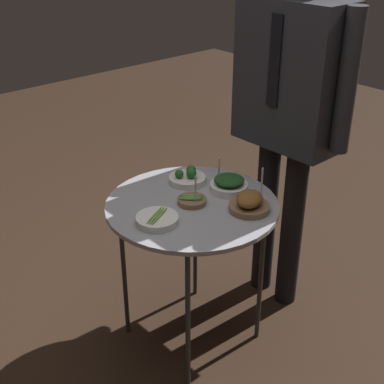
{
  "coord_description": "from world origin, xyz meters",
  "views": [
    {
      "loc": [
        1.38,
        -1.24,
        1.71
      ],
      "look_at": [
        0.0,
        0.0,
        0.73
      ],
      "focal_mm": 50.0,
      "sensor_mm": 36.0,
      "label": 1
    }
  ],
  "objects_px": {
    "bowl_spinach_mid_right": "(229,184)",
    "bowl_asparagus_near_rim": "(191,200)",
    "bowl_broccoli_back_right": "(188,178)",
    "bowl_asparagus_mid_left": "(157,219)",
    "serving_cart": "(192,213)",
    "bowl_roast_front_center": "(249,203)",
    "waiter_figure": "(290,93)"
  },
  "relations": [
    {
      "from": "bowl_spinach_mid_right",
      "to": "waiter_figure",
      "type": "bearing_deg",
      "value": 86.46
    },
    {
      "from": "bowl_asparagus_mid_left",
      "to": "bowl_asparagus_near_rim",
      "type": "bearing_deg",
      "value": 97.99
    },
    {
      "from": "bowl_spinach_mid_right",
      "to": "bowl_asparagus_mid_left",
      "type": "height_order",
      "value": "bowl_spinach_mid_right"
    },
    {
      "from": "waiter_figure",
      "to": "bowl_asparagus_near_rim",
      "type": "bearing_deg",
      "value": -94.93
    },
    {
      "from": "bowl_broccoli_back_right",
      "to": "bowl_roast_front_center",
      "type": "xyz_separation_m",
      "value": [
        0.34,
        0.02,
        0.01
      ]
    },
    {
      "from": "bowl_asparagus_mid_left",
      "to": "bowl_roast_front_center",
      "type": "height_order",
      "value": "bowl_roast_front_center"
    },
    {
      "from": "bowl_roast_front_center",
      "to": "bowl_asparagus_mid_left",
      "type": "bearing_deg",
      "value": -117.02
    },
    {
      "from": "bowl_broccoli_back_right",
      "to": "bowl_asparagus_mid_left",
      "type": "xyz_separation_m",
      "value": [
        0.17,
        -0.31,
        -0.01
      ]
    },
    {
      "from": "bowl_asparagus_near_rim",
      "to": "waiter_figure",
      "type": "height_order",
      "value": "waiter_figure"
    },
    {
      "from": "serving_cart",
      "to": "waiter_figure",
      "type": "relative_size",
      "value": 0.42
    },
    {
      "from": "bowl_spinach_mid_right",
      "to": "bowl_asparagus_mid_left",
      "type": "xyz_separation_m",
      "value": [
        0.0,
        -0.38,
        -0.02
      ]
    },
    {
      "from": "bowl_spinach_mid_right",
      "to": "waiter_figure",
      "type": "distance_m",
      "value": 0.46
    },
    {
      "from": "bowl_spinach_mid_right",
      "to": "bowl_asparagus_near_rim",
      "type": "bearing_deg",
      "value": -97.34
    },
    {
      "from": "serving_cart",
      "to": "waiter_figure",
      "type": "bearing_deg",
      "value": 85.34
    },
    {
      "from": "bowl_asparagus_mid_left",
      "to": "waiter_figure",
      "type": "xyz_separation_m",
      "value": [
        0.02,
        0.71,
        0.34
      ]
    },
    {
      "from": "bowl_asparagus_near_rim",
      "to": "waiter_figure",
      "type": "distance_m",
      "value": 0.62
    },
    {
      "from": "bowl_asparagus_mid_left",
      "to": "waiter_figure",
      "type": "distance_m",
      "value": 0.78
    },
    {
      "from": "bowl_asparagus_near_rim",
      "to": "bowl_broccoli_back_right",
      "type": "relative_size",
      "value": 0.84
    },
    {
      "from": "serving_cart",
      "to": "bowl_asparagus_mid_left",
      "type": "bearing_deg",
      "value": -82.86
    },
    {
      "from": "serving_cart",
      "to": "bowl_spinach_mid_right",
      "type": "xyz_separation_m",
      "value": [
        0.02,
        0.18,
        0.08
      ]
    },
    {
      "from": "bowl_broccoli_back_right",
      "to": "waiter_figure",
      "type": "bearing_deg",
      "value": 64.51
    },
    {
      "from": "serving_cart",
      "to": "bowl_roast_front_center",
      "type": "xyz_separation_m",
      "value": [
        0.19,
        0.13,
        0.08
      ]
    },
    {
      "from": "serving_cart",
      "to": "bowl_roast_front_center",
      "type": "relative_size",
      "value": 3.87
    },
    {
      "from": "bowl_asparagus_near_rim",
      "to": "bowl_broccoli_back_right",
      "type": "xyz_separation_m",
      "value": [
        -0.15,
        0.11,
        0.01
      ]
    },
    {
      "from": "bowl_asparagus_mid_left",
      "to": "bowl_spinach_mid_right",
      "type": "bearing_deg",
      "value": 90.45
    },
    {
      "from": "serving_cart",
      "to": "bowl_asparagus_near_rim",
      "type": "xyz_separation_m",
      "value": [
        -0.0,
        -0.0,
        0.06
      ]
    },
    {
      "from": "bowl_asparagus_mid_left",
      "to": "waiter_figure",
      "type": "relative_size",
      "value": 0.1
    },
    {
      "from": "bowl_asparagus_near_rim",
      "to": "waiter_figure",
      "type": "xyz_separation_m",
      "value": [
        0.04,
        0.51,
        0.34
      ]
    },
    {
      "from": "bowl_asparagus_near_rim",
      "to": "bowl_roast_front_center",
      "type": "xyz_separation_m",
      "value": [
        0.19,
        0.13,
        0.02
      ]
    },
    {
      "from": "serving_cart",
      "to": "bowl_asparagus_mid_left",
      "type": "height_order",
      "value": "bowl_asparagus_mid_left"
    },
    {
      "from": "waiter_figure",
      "to": "bowl_roast_front_center",
      "type": "bearing_deg",
      "value": -68.97
    },
    {
      "from": "serving_cart",
      "to": "bowl_roast_front_center",
      "type": "bearing_deg",
      "value": 33.9
    }
  ]
}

